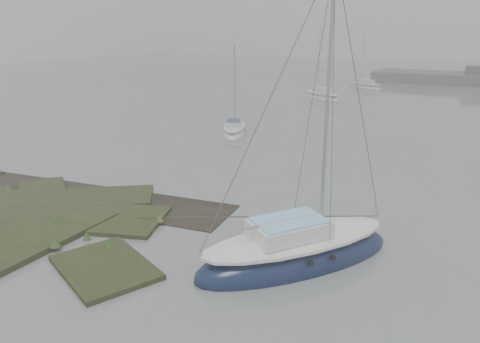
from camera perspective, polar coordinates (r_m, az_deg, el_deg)
name	(u,v)px	position (r m, az deg, el deg)	size (l,w,h in m)	color
ground	(345,116)	(42.39, 12.68, 6.63)	(160.00, 160.00, 0.00)	slate
sailboat_main	(296,253)	(15.73, 6.82, -9.86)	(6.22, 7.17, 10.15)	#0D1733
sailboat_white	(234,131)	(34.15, -0.71, 4.94)	(3.43, 5.08, 6.85)	silver
sailboat_far_a	(321,97)	(51.94, 9.88, 8.95)	(5.87, 4.97, 8.25)	silver
sailboat_far_c	(365,87)	(62.49, 14.99, 9.95)	(5.32, 4.27, 7.38)	#B0B5BB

